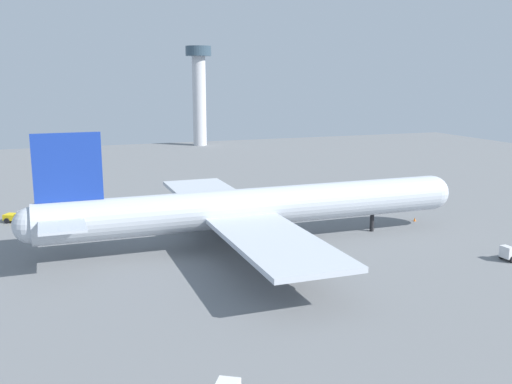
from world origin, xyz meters
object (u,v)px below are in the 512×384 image
Objects in this scene: catering_truck at (19,216)px; safety_cone_nose at (415,219)px; control_tower at (199,87)px; cargo_airplane at (253,208)px.

safety_cone_nose is (68.35, -24.09, -0.80)m from catering_truck.
control_tower is (-7.31, 127.98, 21.68)m from safety_cone_nose.
safety_cone_nose is (32.81, 3.27, -5.53)m from cargo_airplane.
safety_cone_nose is at bearing -19.41° from catering_truck.
safety_cone_nose is at bearing 5.68° from cargo_airplane.
catering_truck is 122.29m from control_tower.
control_tower reaches higher than safety_cone_nose.
catering_truck is 7.42× the size of safety_cone_nose.
cargo_airplane is 45.09m from catering_truck.
control_tower is (61.04, 103.89, 20.87)m from catering_truck.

